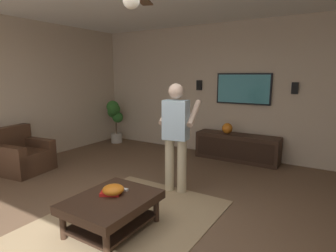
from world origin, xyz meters
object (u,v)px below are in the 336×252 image
at_px(person_standing, 176,132).
at_px(coffee_table, 112,206).
at_px(book, 110,193).
at_px(vase_round, 227,128).
at_px(potted_plant_tall, 114,115).
at_px(media_console, 237,147).
at_px(wall_speaker_right, 199,85).
at_px(armchair, 22,157).
at_px(wall_speaker_left, 295,88).
at_px(bowl, 113,190).
at_px(remote_white, 122,189).
at_px(tv, 243,89).

bearing_deg(person_standing, coffee_table, 168.83).
bearing_deg(book, vase_round, -123.45).
bearing_deg(potted_plant_tall, book, -137.99).
bearing_deg(media_console, coffee_table, -5.62).
distance_m(media_console, person_standing, 2.16).
distance_m(person_standing, wall_speaker_right, 2.48).
bearing_deg(armchair, book, -19.83).
bearing_deg(wall_speaker_left, armchair, 126.28).
bearing_deg(bowl, wall_speaker_right, 10.20).
bearing_deg(wall_speaker_right, wall_speaker_left, -90.00).
relative_size(media_console, person_standing, 1.04).
bearing_deg(armchair, remote_white, -16.40).
relative_size(potted_plant_tall, wall_speaker_left, 5.08).
height_order(person_standing, bowl, person_standing).
distance_m(media_console, vase_round, 0.44).
relative_size(media_console, remote_white, 11.33).
distance_m(armchair, remote_white, 2.79).
height_order(person_standing, potted_plant_tall, person_standing).
height_order(tv, potted_plant_tall, tv).
distance_m(media_console, tv, 1.22).
distance_m(tv, remote_white, 3.57).
height_order(armchair, media_console, armchair).
xyz_separation_m(armchair, wall_speaker_left, (3.02, -4.12, 1.23)).
bearing_deg(book, tv, -126.70).
relative_size(armchair, media_console, 0.54).
bearing_deg(coffee_table, wall_speaker_right, 10.67).
height_order(person_standing, vase_round, person_standing).
relative_size(bowl, wall_speaker_right, 1.14).
distance_m(media_console, wall_speaker_left, 1.60).
relative_size(coffee_table, media_console, 0.59).
distance_m(armchair, coffee_table, 2.86).
distance_m(coffee_table, wall_speaker_left, 4.05).
relative_size(remote_white, wall_speaker_left, 0.68).
bearing_deg(wall_speaker_left, media_console, 104.45).
height_order(tv, bowl, tv).
distance_m(potted_plant_tall, book, 4.20).
bearing_deg(vase_round, coffee_table, 178.06).
xyz_separation_m(remote_white, wall_speaker_left, (3.40, -1.36, 1.10)).
distance_m(coffee_table, potted_plant_tall, 4.30).
bearing_deg(potted_plant_tall, vase_round, -86.49).
height_order(potted_plant_tall, vase_round, potted_plant_tall).
xyz_separation_m(bowl, wall_speaker_right, (3.55, 0.64, 1.07)).
relative_size(remote_white, wall_speaker_right, 0.68).
bearing_deg(wall_speaker_left, bowl, 159.01).
bearing_deg(wall_speaker_right, remote_white, -169.28).
relative_size(potted_plant_tall, vase_round, 5.08).
bearing_deg(potted_plant_tall, wall_speaker_right, -78.24).
xyz_separation_m(media_console, wall_speaker_left, (0.25, -0.99, 1.24)).
bearing_deg(person_standing, vase_round, -10.32).
distance_m(bowl, remote_white, 0.15).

